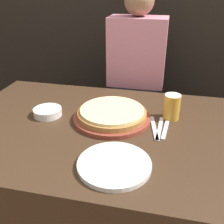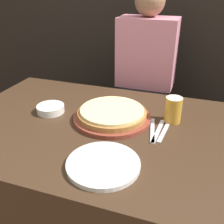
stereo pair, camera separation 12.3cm
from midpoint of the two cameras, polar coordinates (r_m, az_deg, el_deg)
The scene contains 9 objects.
dining_table at distance 1.41m, azimuth 3.11°, elevation -16.68°, with size 1.53×0.91×0.74m.
pizza_on_board at distance 1.24m, azimuth 2.85°, elevation -0.66°, with size 0.37×0.37×0.06m.
beer_glass at distance 1.25m, azimuth 15.97°, elevation 0.61°, with size 0.08×0.08×0.12m.
dinner_plate at distance 0.95m, azimuth 1.85°, elevation -11.42°, with size 0.27×0.27×0.02m.
side_bowl at distance 1.33m, azimuth -10.68°, elevation 0.63°, with size 0.14×0.14×0.04m.
fork at distance 1.18m, azimuth 11.76°, elevation -3.98°, with size 0.06×0.21×0.00m.
dinner_knife at distance 1.18m, azimuth 12.96°, elevation -4.17°, with size 0.03×0.21×0.00m.
spoon at distance 1.18m, azimuth 14.17°, elevation -4.35°, with size 0.03×0.18×0.00m.
diner_person at distance 1.77m, azimuth 9.07°, elevation 3.60°, with size 0.35×0.20×1.32m.
Camera 2 is at (0.32, -0.97, 1.34)m, focal length 42.00 mm.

